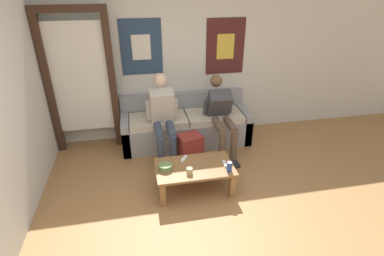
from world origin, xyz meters
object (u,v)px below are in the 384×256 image
person_seated_adult (163,115)px  game_controller_near_left (184,159)px  coffee_table (194,170)px  person_seated_teen (221,112)px  game_controller_near_right (225,164)px  couch (186,126)px  ceramic_bowl (165,167)px  pillar_candle (190,171)px  drink_can_blue (229,167)px  backpack (190,151)px

person_seated_adult → game_controller_near_left: bearing=-76.0°
coffee_table → person_seated_adult: size_ratio=0.78×
person_seated_teen → game_controller_near_right: 1.04m
couch → ceramic_bowl: 1.36m
couch → pillar_candle: bearing=-98.2°
ceramic_bowl → drink_can_blue: drink_can_blue is taller
ceramic_bowl → game_controller_near_right: ceramic_bowl is taller
pillar_candle → game_controller_near_left: bearing=92.0°
coffee_table → backpack: bearing=84.4°
couch → game_controller_near_right: couch is taller
couch → pillar_candle: size_ratio=21.82×
backpack → coffee_table: bearing=-95.6°
drink_can_blue → game_controller_near_right: bearing=96.2°
person_seated_teen → pillar_candle: (-0.70, -1.09, -0.23)m
pillar_candle → drink_can_blue: bearing=-3.8°
drink_can_blue → person_seated_teen: bearing=79.5°
coffee_table → person_seated_adult: bearing=107.4°
person_seated_adult → backpack: (0.34, -0.32, -0.45)m
pillar_candle → ceramic_bowl: bearing=150.9°
game_controller_near_right → pillar_candle: bearing=-167.1°
backpack → game_controller_near_left: (-0.16, -0.40, 0.14)m
person_seated_teen → drink_can_blue: 1.16m
person_seated_adult → ceramic_bowl: bearing=-95.2°
couch → person_seated_teen: size_ratio=1.83×
couch → person_seated_teen: (0.49, -0.32, 0.34)m
backpack → pillar_candle: backpack is taller
person_seated_teen → pillar_candle: person_seated_teen is taller
ceramic_bowl → game_controller_near_right: size_ratio=1.20×
coffee_table → backpack: 0.58m
person_seated_adult → game_controller_near_right: person_seated_adult is taller
couch → ceramic_bowl: size_ratio=11.66×
person_seated_teen → game_controller_near_left: bearing=-132.7°
person_seated_adult → ceramic_bowl: 0.94m
ceramic_bowl → drink_can_blue: bearing=-13.6°
ceramic_bowl → pillar_candle: pillar_candle is taller
person_seated_adult → person_seated_teen: size_ratio=1.11×
drink_can_blue → coffee_table: bearing=155.6°
couch → backpack: size_ratio=4.30×
person_seated_adult → backpack: person_seated_adult is taller
ceramic_bowl → pillar_candle: 0.31m
game_controller_near_left → drink_can_blue: bearing=-35.7°
person_seated_teen → game_controller_near_right: (-0.22, -0.98, -0.26)m
coffee_table → pillar_candle: pillar_candle is taller
pillar_candle → game_controller_near_right: 0.49m
pillar_candle → drink_can_blue: size_ratio=0.76×
couch → coffee_table: (-0.11, -1.27, 0.01)m
ceramic_bowl → drink_can_blue: size_ratio=1.42×
drink_can_blue → game_controller_near_left: size_ratio=0.89×
couch → drink_can_blue: bearing=-79.0°
backpack → game_controller_near_right: size_ratio=3.26×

